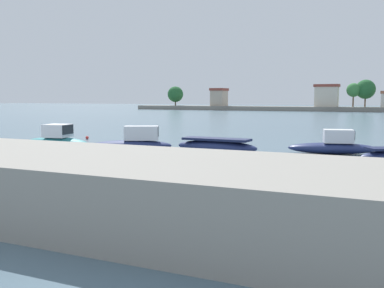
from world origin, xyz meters
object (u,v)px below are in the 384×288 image
at_px(moored_boat_4, 216,146).
at_px(moored_boat_5, 334,146).
at_px(mooring_buoy_0, 87,138).
at_px(mooring_buoy_2, 78,156).
at_px(moored_boat_2, 56,142).
at_px(moored_boat_3, 133,143).

xyz_separation_m(moored_boat_4, moored_boat_5, (6.82, 2.75, 0.06)).
height_order(mooring_buoy_0, mooring_buoy_2, mooring_buoy_2).
distance_m(moored_boat_4, moored_boat_5, 7.35).
height_order(moored_boat_2, mooring_buoy_0, moored_boat_2).
relative_size(moored_boat_2, mooring_buoy_2, 16.24).
bearing_deg(moored_boat_4, mooring_buoy_0, 164.66).
bearing_deg(moored_boat_4, moored_boat_2, -156.50).
bearing_deg(moored_boat_2, mooring_buoy_2, -38.59).
bearing_deg(moored_boat_3, moored_boat_4, -13.74).
xyz_separation_m(moored_boat_3, moored_boat_4, (5.43, 1.22, -0.09)).
xyz_separation_m(moored_boat_4, mooring_buoy_0, (-13.48, 4.40, -0.33)).
relative_size(moored_boat_3, moored_boat_5, 0.99).
distance_m(moored_boat_2, mooring_buoy_2, 3.62).
bearing_deg(mooring_buoy_2, mooring_buoy_0, 125.02).
bearing_deg(moored_boat_2, moored_boat_4, 11.74).
bearing_deg(mooring_buoy_2, moored_boat_3, 74.80).
xyz_separation_m(moored_boat_2, mooring_buoy_0, (-3.78, 8.08, -0.51)).
bearing_deg(moored_boat_4, moored_boat_5, 24.68).
distance_m(mooring_buoy_0, mooring_buoy_2, 12.02).
distance_m(moored_boat_3, mooring_buoy_2, 4.40).
bearing_deg(moored_boat_5, mooring_buoy_0, 161.32).
xyz_separation_m(moored_boat_4, mooring_buoy_2, (-6.58, -5.45, -0.31)).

